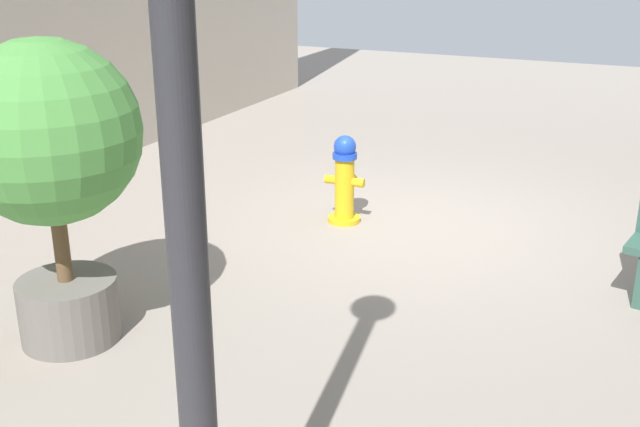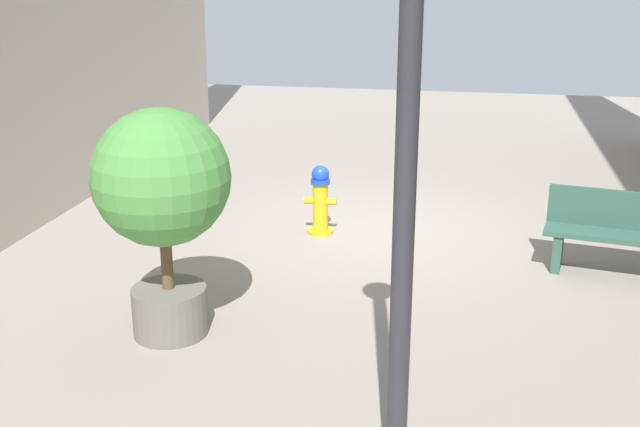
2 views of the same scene
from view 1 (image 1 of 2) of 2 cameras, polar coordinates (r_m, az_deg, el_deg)
ground_plane at (r=7.89m, az=7.85°, el=-0.96°), size 23.40×23.40×0.00m
fire_hydrant at (r=7.81m, az=1.85°, el=2.58°), size 0.42×0.40×0.91m
planter_tree at (r=5.50m, az=-19.40°, el=4.28°), size 1.26×1.26×2.18m
street_lamp at (r=2.44m, az=-10.95°, el=15.02°), size 0.36×0.36×4.21m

